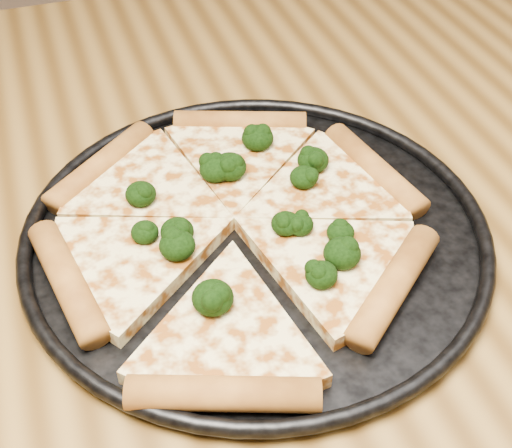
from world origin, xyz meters
name	(u,v)px	position (x,y,z in m)	size (l,w,h in m)	color
dining_table	(167,311)	(0.00, 0.00, 0.66)	(1.20, 0.90, 0.75)	brown
pizza_pan	(256,232)	(0.07, -0.03, 0.76)	(0.37, 0.37, 0.02)	black
pizza	(234,224)	(0.06, -0.02, 0.77)	(0.31, 0.34, 0.02)	#FFE99C
broccoli_florets	(247,209)	(0.07, -0.02, 0.78)	(0.18, 0.20, 0.02)	black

